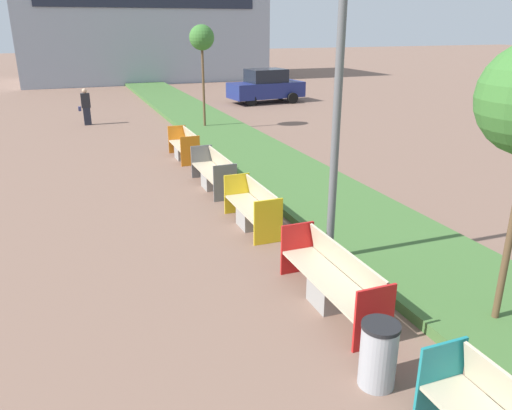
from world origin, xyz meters
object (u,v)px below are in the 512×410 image
object	(u,v)px
bench_grey_frame	(214,175)
litter_bin	(378,354)
bench_orange_frame	(185,148)
bench_red_frame	(332,283)
pedestrian_walking	(86,107)
bench_yellow_frame	(253,211)
street_lamp_post	(341,34)
parked_car_distant	(266,86)
sapling_tree_far	(202,39)

from	to	relation	value
bench_grey_frame	litter_bin	bearing A→B (deg)	-92.83
bench_orange_frame	litter_bin	size ratio (longest dim) A/B	2.20
bench_red_frame	bench_orange_frame	distance (m)	9.86
bench_grey_frame	pedestrian_walking	distance (m)	11.09
bench_yellow_frame	bench_red_frame	bearing A→B (deg)	-89.91
litter_bin	pedestrian_walking	distance (m)	19.23
bench_yellow_frame	pedestrian_walking	xyz separation A→B (m)	(-2.64, 13.73, 0.44)
litter_bin	pedestrian_walking	bearing A→B (deg)	96.67
bench_yellow_frame	street_lamp_post	xyz separation A→B (m)	(0.61, -2.32, 3.70)
litter_bin	bench_grey_frame	bearing A→B (deg)	87.17
bench_yellow_frame	litter_bin	bearing A→B (deg)	-94.35
bench_orange_frame	parked_car_distant	xyz separation A→B (m)	(7.31, 10.75, 0.55)
parked_car_distant	street_lamp_post	bearing A→B (deg)	-115.20
bench_red_frame	street_lamp_post	world-z (taller)	street_lamp_post
street_lamp_post	pedestrian_walking	size ratio (longest dim) A/B	4.62
bench_yellow_frame	bench_orange_frame	bearing A→B (deg)	90.01
bench_red_frame	bench_grey_frame	world-z (taller)	same
bench_yellow_frame	bench_grey_frame	world-z (taller)	same
bench_yellow_frame	street_lamp_post	distance (m)	4.41
sapling_tree_far	bench_red_frame	bearing A→B (deg)	-97.63
parked_car_distant	pedestrian_walking	bearing A→B (deg)	-167.46
bench_yellow_frame	pedestrian_walking	size ratio (longest dim) A/B	1.23
bench_red_frame	bench_orange_frame	bearing A→B (deg)	90.04
bench_yellow_frame	parked_car_distant	xyz separation A→B (m)	(7.31, 17.11, 0.55)
bench_grey_frame	pedestrian_walking	xyz separation A→B (m)	(-2.64, 10.76, 0.43)
bench_grey_frame	pedestrian_walking	bearing A→B (deg)	103.80
bench_grey_frame	sapling_tree_far	bearing A→B (deg)	76.21
litter_bin	street_lamp_post	distance (m)	4.85
litter_bin	parked_car_distant	size ratio (longest dim) A/B	0.20
bench_red_frame	bench_yellow_frame	xyz separation A→B (m)	(-0.01, 3.51, -0.01)
sapling_tree_far	bench_orange_frame	bearing A→B (deg)	-113.50
bench_red_frame	parked_car_distant	distance (m)	21.87
bench_yellow_frame	pedestrian_walking	world-z (taller)	pedestrian_walking
litter_bin	sapling_tree_far	world-z (taller)	sapling_tree_far
bench_orange_frame	pedestrian_walking	world-z (taller)	pedestrian_walking
litter_bin	pedestrian_walking	xyz separation A→B (m)	(-2.23, 19.09, 0.37)
pedestrian_walking	bench_grey_frame	bearing A→B (deg)	-76.20
bench_yellow_frame	bench_orange_frame	xyz separation A→B (m)	(-0.00, 6.36, -0.00)
bench_red_frame	street_lamp_post	xyz separation A→B (m)	(0.61, 1.19, 3.69)
bench_red_frame	street_lamp_post	bearing A→B (deg)	62.93
sapling_tree_far	parked_car_distant	world-z (taller)	sapling_tree_far
pedestrian_walking	bench_yellow_frame	bearing A→B (deg)	-79.12
litter_bin	bench_red_frame	bearing A→B (deg)	77.43
pedestrian_walking	parked_car_distant	bearing A→B (deg)	18.74
bench_red_frame	street_lamp_post	size ratio (longest dim) A/B	0.33
bench_grey_frame	litter_bin	world-z (taller)	bench_grey_frame
bench_red_frame	bench_yellow_frame	world-z (taller)	same
bench_orange_frame	litter_bin	world-z (taller)	bench_orange_frame
bench_grey_frame	parked_car_distant	distance (m)	15.92
bench_yellow_frame	parked_car_distant	distance (m)	18.61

